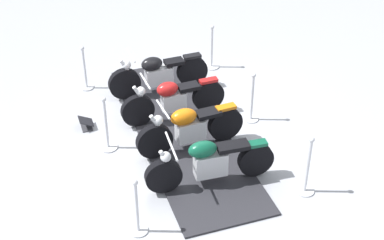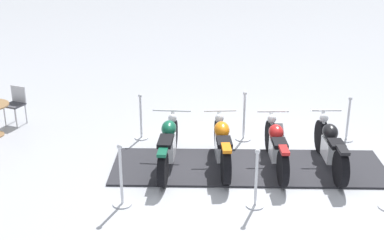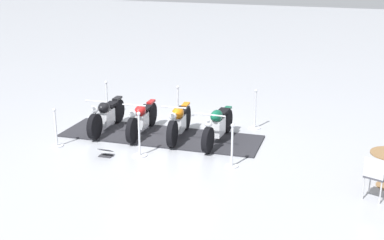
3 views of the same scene
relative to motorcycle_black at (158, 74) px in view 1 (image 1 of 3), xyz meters
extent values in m
plane|color=#A8AAB2|center=(-1.56, -0.17, -0.47)|extent=(80.00, 80.00, 0.00)
cube|color=#28282D|center=(-1.56, -0.17, -0.45)|extent=(5.47, 2.11, 0.04)
cylinder|color=black|center=(-0.08, 0.72, -0.10)|extent=(0.22, 0.69, 0.68)
cylinder|color=black|center=(0.09, -0.77, -0.10)|extent=(0.22, 0.69, 0.68)
cube|color=silver|center=(0.00, -0.03, -0.06)|extent=(0.32, 0.60, 0.38)
ellipsoid|color=black|center=(-0.01, 0.12, 0.26)|extent=(0.34, 0.48, 0.29)
cube|color=black|center=(0.04, -0.36, 0.21)|extent=(0.31, 0.43, 0.08)
cube|color=black|center=(0.09, -0.77, 0.27)|extent=(0.21, 0.39, 0.06)
cylinder|color=silver|center=(-0.07, 0.63, 0.19)|extent=(0.11, 0.32, 0.57)
cylinder|color=silver|center=(-0.06, 0.55, 0.54)|extent=(0.61, 0.11, 0.04)
sphere|color=silver|center=(-0.08, 0.65, 0.34)|extent=(0.18, 0.18, 0.18)
cylinder|color=black|center=(-1.14, 0.61, -0.10)|extent=(0.21, 0.67, 0.66)
cylinder|color=black|center=(-0.95, -0.85, -0.10)|extent=(0.21, 0.67, 0.66)
cube|color=silver|center=(-1.04, -0.12, -0.06)|extent=(0.28, 0.50, 0.38)
ellipsoid|color=#AD1919|center=(-1.06, 0.00, 0.25)|extent=(0.34, 0.47, 0.29)
cube|color=black|center=(-1.00, -0.43, 0.20)|extent=(0.31, 0.45, 0.08)
cube|color=#AD1919|center=(-0.95, -0.85, 0.26)|extent=(0.19, 0.38, 0.06)
cylinder|color=silver|center=(-1.13, 0.52, 0.18)|extent=(0.11, 0.34, 0.56)
cylinder|color=silver|center=(-1.11, 0.43, 0.52)|extent=(0.63, 0.12, 0.04)
sphere|color=silver|center=(-1.13, 0.53, 0.32)|extent=(0.18, 0.18, 0.18)
cylinder|color=black|center=(-2.20, 0.48, -0.10)|extent=(0.24, 0.69, 0.67)
cylinder|color=black|center=(-1.98, -0.91, -0.10)|extent=(0.24, 0.69, 0.67)
cube|color=silver|center=(-2.09, -0.22, -0.05)|extent=(0.33, 0.57, 0.40)
ellipsoid|color=#D16B0F|center=(-2.11, -0.08, 0.28)|extent=(0.38, 0.53, 0.30)
cube|color=black|center=(-2.03, -0.56, 0.23)|extent=(0.34, 0.49, 0.08)
cube|color=#D16B0F|center=(-1.98, -0.91, 0.27)|extent=(0.22, 0.39, 0.06)
cylinder|color=silver|center=(-2.18, 0.39, 0.19)|extent=(0.12, 0.34, 0.57)
cylinder|color=silver|center=(-2.17, 0.30, 0.54)|extent=(0.64, 0.14, 0.04)
sphere|color=silver|center=(-2.19, 0.39, 0.34)|extent=(0.18, 0.18, 0.18)
cylinder|color=black|center=(-3.16, 0.51, -0.12)|extent=(0.16, 0.63, 0.63)
cylinder|color=black|center=(-3.10, -1.13, -0.12)|extent=(0.16, 0.63, 0.63)
cube|color=silver|center=(-3.13, -0.31, -0.04)|extent=(0.27, 0.56, 0.44)
ellipsoid|color=#0F5138|center=(-3.14, -0.17, 0.30)|extent=(0.30, 0.50, 0.29)
cube|color=black|center=(-3.12, -0.70, 0.26)|extent=(0.28, 0.56, 0.08)
cube|color=#0F5138|center=(-3.10, -1.13, 0.22)|extent=(0.18, 0.35, 0.06)
cylinder|color=silver|center=(-3.16, 0.43, 0.15)|extent=(0.08, 0.29, 0.54)
cylinder|color=silver|center=(-3.16, 0.36, 0.47)|extent=(0.78, 0.06, 0.04)
sphere|color=silver|center=(-3.16, 0.46, 0.27)|extent=(0.18, 0.18, 0.18)
cylinder|color=silver|center=(0.57, 1.48, -0.46)|extent=(0.31, 0.31, 0.03)
cylinder|color=silver|center=(0.57, 1.48, 0.00)|extent=(0.05, 0.05, 0.91)
sphere|color=silver|center=(0.57, 1.48, 0.49)|extent=(0.09, 0.09, 0.09)
cylinder|color=silver|center=(0.83, -1.41, -0.46)|extent=(0.36, 0.36, 0.03)
cylinder|color=silver|center=(0.83, -1.41, 0.02)|extent=(0.05, 0.05, 0.95)
sphere|color=silver|center=(0.83, -1.41, 0.53)|extent=(0.09, 0.09, 0.09)
cylinder|color=silver|center=(-3.96, 1.07, -0.46)|extent=(0.31, 0.31, 0.03)
cylinder|color=silver|center=(-3.96, 1.07, 0.02)|extent=(0.05, 0.05, 0.93)
sphere|color=silver|center=(-3.96, 1.07, 0.52)|extent=(0.09, 0.09, 0.09)
cylinder|color=silver|center=(-3.70, -1.82, -0.46)|extent=(0.33, 0.33, 0.03)
cylinder|color=silver|center=(-3.70, -1.82, 0.06)|extent=(0.05, 0.05, 1.03)
sphere|color=silver|center=(-3.70, -1.82, 0.61)|extent=(0.09, 0.09, 0.09)
cylinder|color=silver|center=(-1.70, 1.28, -0.46)|extent=(0.35, 0.35, 0.03)
cylinder|color=silver|center=(-1.70, 1.28, 0.06)|extent=(0.05, 0.05, 1.01)
sphere|color=silver|center=(-1.70, 1.28, 0.60)|extent=(0.09, 0.09, 0.09)
cylinder|color=silver|center=(-1.43, -1.61, -0.46)|extent=(0.31, 0.31, 0.03)
cylinder|color=silver|center=(-1.43, -1.61, 0.03)|extent=(0.05, 0.05, 0.96)
sphere|color=silver|center=(-1.43, -1.61, 0.55)|extent=(0.09, 0.09, 0.09)
cube|color=#333338|center=(-0.95, 1.62, -0.46)|extent=(0.33, 0.23, 0.02)
cube|color=black|center=(-0.95, 1.62, -0.32)|extent=(0.31, 0.30, 0.15)
camera|label=1|loc=(-10.34, 1.75, 6.02)|focal=53.45mm
camera|label=2|loc=(-1.62, -9.47, 4.12)|focal=48.85mm
camera|label=3|loc=(-7.26, 11.51, 4.11)|focal=48.01mm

